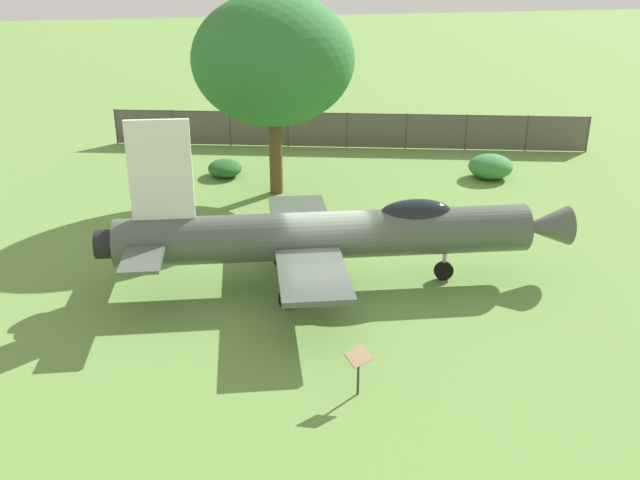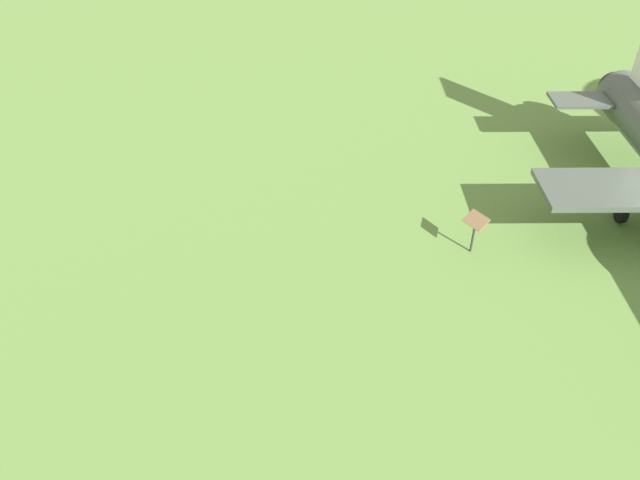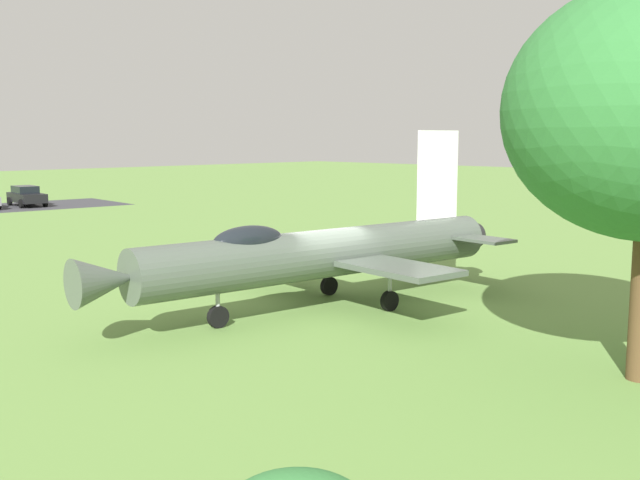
% 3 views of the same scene
% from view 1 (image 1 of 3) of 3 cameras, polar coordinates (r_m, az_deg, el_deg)
% --- Properties ---
extents(ground_plane, '(200.00, 200.00, 0.00)m').
position_cam_1_polar(ground_plane, '(21.93, 0.46, -3.65)').
color(ground_plane, '#668E42').
extents(display_jet, '(14.45, 8.42, 5.32)m').
position_cam_1_polar(display_jet, '(21.27, 1.37, 0.58)').
color(display_jet, '#4C564C').
rests_on(display_jet, ground_plane).
extents(shade_tree, '(6.60, 5.93, 8.25)m').
position_cam_1_polar(shade_tree, '(29.16, -3.80, 14.33)').
color(shade_tree, brown).
rests_on(shade_tree, ground_plane).
extents(perimeter_fence, '(23.81, 7.46, 1.88)m').
position_cam_1_polar(perimeter_fence, '(37.42, 2.18, 8.96)').
color(perimeter_fence, '#4C4238').
rests_on(perimeter_fence, ground_plane).
extents(shrub_near_fence, '(2.01, 1.97, 1.09)m').
position_cam_1_polar(shrub_near_fence, '(33.18, 13.66, 5.82)').
color(shrub_near_fence, '#387F3D').
rests_on(shrub_near_fence, ground_plane).
extents(shrub_by_tree, '(1.55, 1.86, 0.74)m').
position_cam_1_polar(shrub_by_tree, '(32.89, -7.72, 5.79)').
color(shrub_by_tree, '#235B26').
rests_on(shrub_by_tree, ground_plane).
extents(info_plaque, '(0.72, 0.63, 1.14)m').
position_cam_1_polar(info_plaque, '(16.41, 3.14, -9.90)').
color(info_plaque, '#333333').
rests_on(info_plaque, ground_plane).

